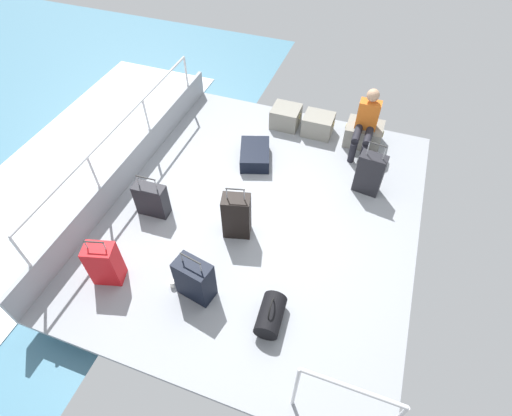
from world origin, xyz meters
TOP-DOWN VIEW (x-y plane):
  - ground_plane at (0.00, 0.00)m, footprint 4.40×5.20m
  - gunwale_port at (-2.17, 0.00)m, footprint 0.06×5.20m
  - railing_port at (-2.17, 0.00)m, footprint 0.04×4.20m
  - stair_rail_starboard at (1.60, -2.35)m, footprint 0.94×0.04m
  - sea_wake at (-3.60, 0.00)m, footprint 12.00×12.00m
  - cargo_crate_0 at (-0.30, 2.14)m, footprint 0.52×0.46m
  - cargo_crate_1 at (0.30, 2.11)m, footprint 0.54×0.43m
  - cargo_crate_2 at (1.09, 2.12)m, footprint 0.64×0.50m
  - passenger_seated at (1.09, 1.94)m, footprint 0.34×0.66m
  - suitcase_0 at (-1.48, -0.52)m, footprint 0.46×0.23m
  - suitcase_1 at (-1.46, -1.69)m, footprint 0.42×0.34m
  - suitcase_2 at (-0.21, -0.46)m, footprint 0.42×0.33m
  - suitcase_3 at (-0.49, 1.05)m, footprint 0.66×0.79m
  - suitcase_4 at (-0.33, -1.51)m, footprint 0.48×0.34m
  - suitcase_5 at (1.34, 0.98)m, footprint 0.42×0.27m
  - duffel_bag at (0.65, -1.57)m, footprint 0.32×0.51m
  - paper_cup at (-0.65, -1.53)m, footprint 0.08×0.08m

SIDE VIEW (x-z plane):
  - sea_wake at x=-3.60m, z-range -0.35..-0.33m
  - ground_plane at x=0.00m, z-range -0.06..0.00m
  - paper_cup at x=-0.65m, z-range 0.00..0.10m
  - suitcase_3 at x=-0.49m, z-range 0.00..0.24m
  - duffel_bag at x=0.65m, z-range -0.06..0.35m
  - cargo_crate_0 at x=-0.30m, z-range 0.00..0.36m
  - cargo_crate_1 at x=0.30m, z-range 0.00..0.36m
  - cargo_crate_2 at x=1.09m, z-range 0.00..0.36m
  - gunwale_port at x=-2.17m, z-range 0.00..0.45m
  - suitcase_0 at x=-1.48m, z-range -0.09..0.61m
  - suitcase_4 at x=-0.33m, z-range -0.07..0.67m
  - suitcase_1 at x=-1.46m, z-range -0.07..0.69m
  - suitcase_5 at x=1.34m, z-range -0.11..0.79m
  - suitcase_2 at x=-0.21m, z-range -0.09..0.78m
  - passenger_seated at x=1.09m, z-range 0.02..1.08m
  - stair_rail_starboard at x=1.60m, z-range 0.17..1.14m
  - railing_port at x=-2.17m, z-range 0.27..1.29m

